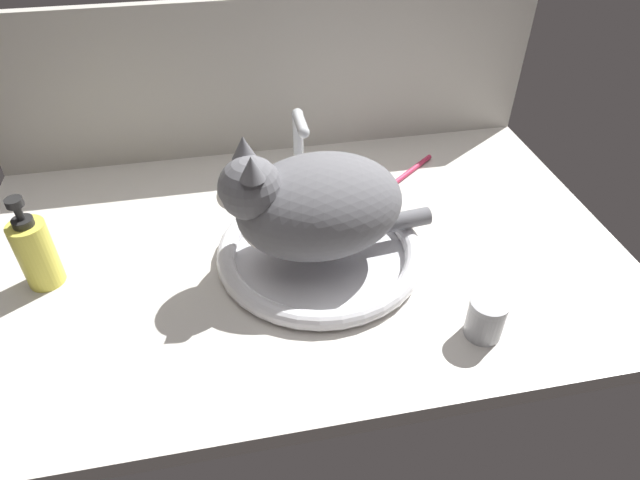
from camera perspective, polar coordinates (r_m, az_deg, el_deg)
The scene contains 8 objects.
countertop at distance 98.84cm, azimuth -2.21°, elevation -1.60°, with size 114.67×71.07×3.00cm, color silver.
backsplash_wall at distance 121.13cm, azimuth -5.35°, elevation 15.72°, with size 114.67×2.40×35.75cm, color beige.
sink_basin at distance 95.09cm, azimuth 0.00°, elevation -1.19°, with size 35.64×35.64×3.20cm.
faucet at distance 108.87cm, azimuth -2.17°, elevation 8.13°, with size 17.68×10.08×17.73cm.
cat at distance 88.32cm, azimuth -1.03°, elevation 3.68°, with size 36.55×23.09×20.85cm.
metal_jar at distance 84.98cm, azimuth 16.87°, elevation -7.75°, with size 5.69×5.69×6.68cm.
soap_pump_bottle at distance 98.50cm, azimuth -27.44°, elevation -1.15°, with size 5.83×5.83×16.66cm.
toothbrush at distance 117.81cm, azimuth 8.90°, elevation 6.78°, with size 14.87×12.23×1.70cm.
Camera 1 is at (-10.56, -73.69, 66.53)cm, focal length 30.79 mm.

